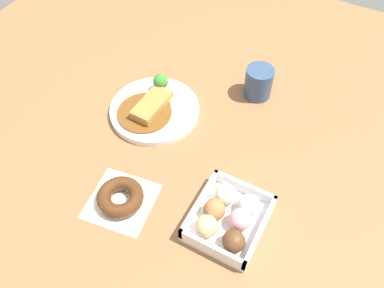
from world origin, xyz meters
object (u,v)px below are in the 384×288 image
at_px(chocolate_ring_donut, 120,197).
at_px(coffee_mug, 259,82).
at_px(donut_box, 228,217).
at_px(curry_plate, 154,108).

distance_m(chocolate_ring_donut, coffee_mug, 0.47).
relative_size(donut_box, chocolate_ring_donut, 1.08).
bearing_deg(curry_plate, chocolate_ring_donut, 16.13).
bearing_deg(coffee_mug, donut_box, 13.70).
bearing_deg(coffee_mug, curry_plate, -47.95).
relative_size(curry_plate, coffee_mug, 2.71).
height_order(chocolate_ring_donut, coffee_mug, coffee_mug).
xyz_separation_m(curry_plate, chocolate_ring_donut, (0.26, 0.08, 0.00)).
distance_m(curry_plate, coffee_mug, 0.28).
height_order(curry_plate, coffee_mug, coffee_mug).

